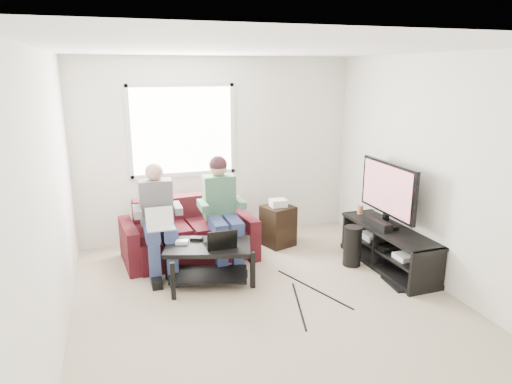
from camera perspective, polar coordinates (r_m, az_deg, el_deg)
floor at (r=4.98m, az=1.65°, el=-13.97°), size 4.50×4.50×0.00m
ceiling at (r=4.36m, az=1.92°, el=17.46°), size 4.50×4.50×0.00m
wall_back at (r=6.61m, az=-4.81°, el=5.28°), size 4.50×0.00×4.50m
wall_front at (r=2.61m, az=18.89°, el=-11.11°), size 4.50×0.00×4.50m
wall_left at (r=4.28m, az=-24.34°, el=-1.43°), size 0.00×4.50×4.50m
wall_right at (r=5.49m, az=21.87°, el=2.22°), size 0.00×4.50×4.50m
window at (r=6.46m, az=-9.19°, el=7.60°), size 1.48×0.04×1.28m
sofa at (r=6.10m, az=-8.46°, el=-5.46°), size 1.73×0.90×0.78m
person_left at (r=5.66m, az=-12.16°, el=-2.77°), size 0.40×0.71×1.32m
person_right at (r=5.78m, az=-4.32°, el=-1.46°), size 0.40×0.71×1.36m
laptop_silver at (r=5.43m, az=-11.85°, el=-3.86°), size 0.32×0.22×0.24m
coffee_table at (r=5.32m, az=-5.96°, el=-7.81°), size 1.09×0.83×0.48m
laptop_black at (r=5.18m, az=-4.55°, el=-5.50°), size 0.39×0.31×0.24m
controller_a at (r=5.33m, az=-9.23°, el=-6.20°), size 0.16×0.13×0.04m
controller_b at (r=5.42m, az=-7.44°, el=-5.80°), size 0.16×0.14×0.04m
controller_c at (r=5.47m, az=-3.25°, el=-5.48°), size 0.16×0.12×0.04m
tv_stand at (r=6.00m, az=16.19°, el=-6.93°), size 0.51×1.56×0.51m
tv at (r=5.85m, az=16.15°, el=0.18°), size 0.12×1.10×0.81m
soundbar at (r=5.90m, az=14.91°, el=-3.76°), size 0.12×0.50×0.10m
drink_cup at (r=6.36m, az=12.90°, el=-2.17°), size 0.08×0.08×0.12m
console_white at (r=5.68m, az=18.48°, el=-7.63°), size 0.30×0.22×0.06m
console_grey at (r=6.21m, az=14.71°, el=-5.28°), size 0.34×0.26×0.08m
console_black at (r=5.94m, az=16.51°, el=-6.41°), size 0.38×0.30×0.07m
subwoofer at (r=5.93m, az=11.95°, el=-6.63°), size 0.23×0.23×0.51m
keyboard_floor at (r=5.63m, az=16.90°, el=-10.93°), size 0.17×0.42×0.02m
end_table at (r=6.45m, az=2.77°, el=-4.11°), size 0.39×0.39×0.67m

